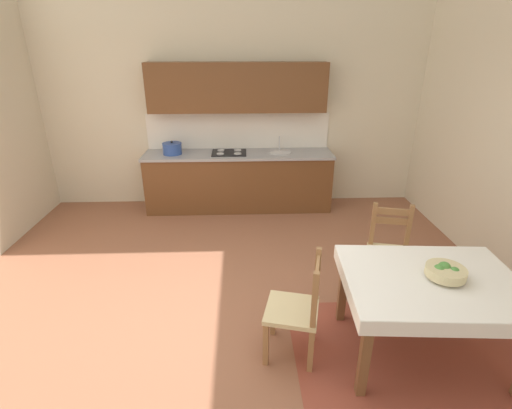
% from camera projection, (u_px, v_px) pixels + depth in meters
% --- Properties ---
extents(ground_plane, '(6.43, 6.71, 0.10)m').
position_uv_depth(ground_plane, '(232.00, 325.00, 3.61)').
color(ground_plane, '#935B42').
extents(wall_back, '(6.43, 0.12, 4.19)m').
position_uv_depth(wall_back, '(232.00, 69.00, 5.63)').
color(wall_back, beige).
rests_on(wall_back, ground_plane).
extents(area_rug, '(2.10, 1.60, 0.01)m').
position_uv_depth(area_rug, '(422.00, 361.00, 3.13)').
color(area_rug, '#964432').
rests_on(area_rug, ground_plane).
extents(kitchen_cabinetry, '(2.87, 0.63, 2.20)m').
position_uv_depth(kitchen_cabinetry, '(238.00, 155.00, 5.82)').
color(kitchen_cabinetry, brown).
rests_on(kitchen_cabinetry, ground_plane).
extents(dining_table, '(1.42, 1.12, 0.75)m').
position_uv_depth(dining_table, '(430.00, 291.00, 2.98)').
color(dining_table, brown).
rests_on(dining_table, ground_plane).
extents(dining_chair_kitchen_side, '(0.50, 0.50, 0.93)m').
position_uv_depth(dining_chair_kitchen_side, '(389.00, 252.00, 3.91)').
color(dining_chair_kitchen_side, '#D1BC89').
rests_on(dining_chair_kitchen_side, ground_plane).
extents(dining_chair_tv_side, '(0.51, 0.51, 0.93)m').
position_uv_depth(dining_chair_tv_side, '(297.00, 310.00, 3.06)').
color(dining_chair_tv_side, '#D1BC89').
rests_on(dining_chair_tv_side, ground_plane).
extents(fruit_bowl, '(0.30, 0.30, 0.12)m').
position_uv_depth(fruit_bowl, '(445.00, 272.00, 2.91)').
color(fruit_bowl, beige).
rests_on(fruit_bowl, dining_table).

